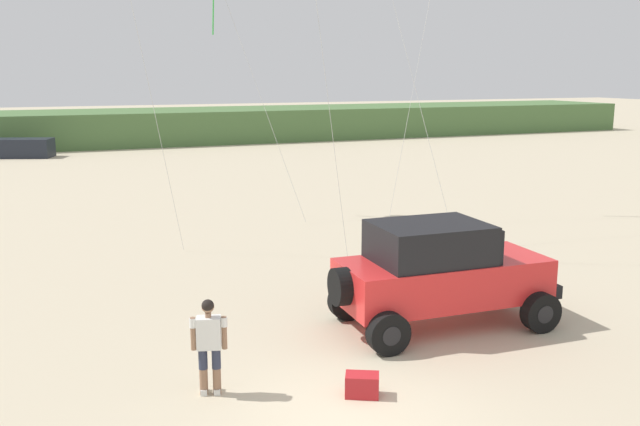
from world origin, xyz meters
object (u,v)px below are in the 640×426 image
(person_watching, at_px, (209,341))
(cooler_box, at_px, (362,385))
(jeep, at_px, (440,272))
(distant_sedan, at_px, (18,148))

(person_watching, height_order, cooler_box, person_watching)
(cooler_box, bearing_deg, jeep, 65.99)
(person_watching, relative_size, cooler_box, 2.98)
(distant_sedan, bearing_deg, jeep, -56.84)
(jeep, distance_m, distant_sedan, 37.11)
(cooler_box, relative_size, distant_sedan, 0.13)
(cooler_box, bearing_deg, person_watching, -176.43)
(person_watching, bearing_deg, distant_sedan, 95.39)
(person_watching, distance_m, distant_sedan, 37.54)
(jeep, relative_size, cooler_box, 8.74)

